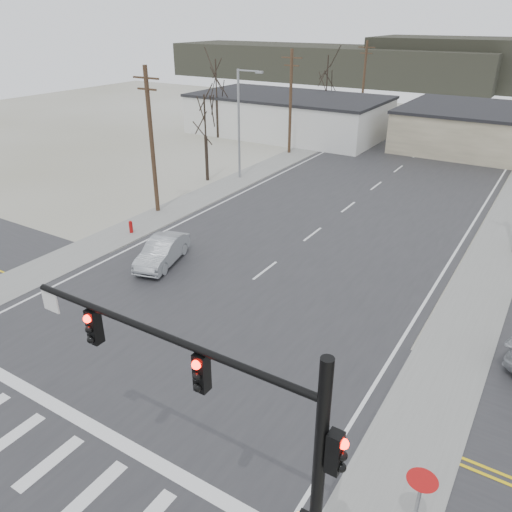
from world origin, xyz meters
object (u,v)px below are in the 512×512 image
Objects in this scene: traffic_signal_mast at (242,422)px; fire_hydrant at (131,227)px; sedan_crossing at (162,251)px; car_far_b at (460,123)px; car_far_a at (438,137)px.

traffic_signal_mast reaches higher than fire_hydrant.
fire_hydrant is at bearing 138.53° from sedan_crossing.
traffic_signal_mast is 2.23× the size of car_far_b.
traffic_signal_mast is at bearing -57.46° from sedan_crossing.
fire_hydrant is 0.22× the size of car_far_b.
traffic_signal_mast is 10.29× the size of fire_hydrant.
car_far_a is (10.85, 35.78, 0.42)m from fire_hydrant.
car_far_a is at bearing -94.63° from car_far_b.
car_far_a reaches higher than fire_hydrant.
car_far_a reaches higher than sedan_crossing.
fire_hydrant is at bearing 141.87° from traffic_signal_mast.
sedan_crossing is 0.78× the size of car_far_a.
fire_hydrant is 0.19× the size of sedan_crossing.
traffic_signal_mast reaches higher than sedan_crossing.
car_far_b reaches higher than fire_hydrant.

